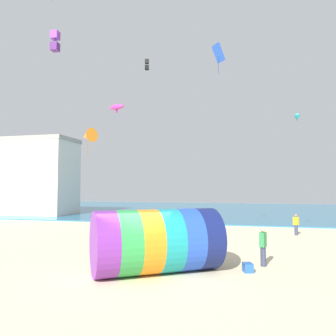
{
  "coord_description": "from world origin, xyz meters",
  "views": [
    {
      "loc": [
        4.25,
        -12.42,
        3.51
      ],
      "look_at": [
        0.6,
        2.65,
        4.4
      ],
      "focal_mm": 35.0,
      "sensor_mm": 36.0,
      "label": 1
    }
  ],
  "objects_px": {
    "kite_cyan_parafoil": "(297,116)",
    "bystander_near_water": "(103,222)",
    "giant_inflatable_tube": "(157,241)",
    "kite_black_box": "(147,65)",
    "kite_handler": "(263,246)",
    "kite_magenta_parafoil": "(117,107)",
    "kite_blue_diamond": "(218,53)",
    "cooler_box": "(248,268)",
    "kite_orange_delta": "(88,136)",
    "kite_purple_box": "(55,41)",
    "bystander_mid_beach": "(296,225)"
  },
  "relations": [
    {
      "from": "kite_blue_diamond",
      "to": "kite_cyan_parafoil",
      "type": "xyz_separation_m",
      "value": [
        5.36,
        1.28,
        -4.53
      ]
    },
    {
      "from": "kite_magenta_parafoil",
      "to": "bystander_near_water",
      "type": "distance_m",
      "value": 8.61
    },
    {
      "from": "giant_inflatable_tube",
      "to": "kite_blue_diamond",
      "type": "height_order",
      "value": "kite_blue_diamond"
    },
    {
      "from": "kite_handler",
      "to": "kite_orange_delta",
      "type": "distance_m",
      "value": 17.41
    },
    {
      "from": "kite_black_box",
      "to": "kite_cyan_parafoil",
      "type": "xyz_separation_m",
      "value": [
        12.61,
        -4.85,
        -6.64
      ]
    },
    {
      "from": "kite_orange_delta",
      "to": "bystander_near_water",
      "type": "bearing_deg",
      "value": -37.94
    },
    {
      "from": "giant_inflatable_tube",
      "to": "cooler_box",
      "type": "xyz_separation_m",
      "value": [
        3.61,
        1.03,
        -1.11
      ]
    },
    {
      "from": "giant_inflatable_tube",
      "to": "bystander_near_water",
      "type": "height_order",
      "value": "giant_inflatable_tube"
    },
    {
      "from": "kite_orange_delta",
      "to": "kite_cyan_parafoil",
      "type": "relative_size",
      "value": 2.12
    },
    {
      "from": "kite_orange_delta",
      "to": "bystander_near_water",
      "type": "height_order",
      "value": "kite_orange_delta"
    },
    {
      "from": "kite_black_box",
      "to": "kite_purple_box",
      "type": "bearing_deg",
      "value": -94.07
    },
    {
      "from": "kite_blue_diamond",
      "to": "bystander_near_water",
      "type": "bearing_deg",
      "value": -176.74
    },
    {
      "from": "bystander_mid_beach",
      "to": "kite_blue_diamond",
      "type": "bearing_deg",
      "value": -155.31
    },
    {
      "from": "kite_handler",
      "to": "kite_blue_diamond",
      "type": "xyz_separation_m",
      "value": [
        -2.52,
        7.79,
        12.13
      ]
    },
    {
      "from": "kite_handler",
      "to": "kite_purple_box",
      "type": "distance_m",
      "value": 15.08
    },
    {
      "from": "kite_handler",
      "to": "cooler_box",
      "type": "distance_m",
      "value": 1.5
    },
    {
      "from": "kite_black_box",
      "to": "bystander_near_water",
      "type": "distance_m",
      "value": 15.78
    },
    {
      "from": "kite_magenta_parafoil",
      "to": "giant_inflatable_tube",
      "type": "bearing_deg",
      "value": -55.5
    },
    {
      "from": "kite_orange_delta",
      "to": "kite_magenta_parafoil",
      "type": "xyz_separation_m",
      "value": [
        4.35,
        -4.41,
        1.1
      ]
    },
    {
      "from": "kite_blue_diamond",
      "to": "bystander_near_water",
      "type": "xyz_separation_m",
      "value": [
        -8.56,
        -0.49,
        -12.15
      ]
    },
    {
      "from": "kite_magenta_parafoil",
      "to": "cooler_box",
      "type": "height_order",
      "value": "kite_magenta_parafoil"
    },
    {
      "from": "kite_black_box",
      "to": "bystander_mid_beach",
      "type": "distance_m",
      "value": 19.43
    },
    {
      "from": "kite_cyan_parafoil",
      "to": "bystander_near_water",
      "type": "bearing_deg",
      "value": -172.76
    },
    {
      "from": "cooler_box",
      "to": "bystander_near_water",
      "type": "bearing_deg",
      "value": 140.97
    },
    {
      "from": "kite_magenta_parafoil",
      "to": "cooler_box",
      "type": "relative_size",
      "value": 2.36
    },
    {
      "from": "kite_blue_diamond",
      "to": "giant_inflatable_tube",
      "type": "bearing_deg",
      "value": -100.0
    },
    {
      "from": "kite_handler",
      "to": "kite_blue_diamond",
      "type": "bearing_deg",
      "value": 107.91
    },
    {
      "from": "kite_cyan_parafoil",
      "to": "cooler_box",
      "type": "height_order",
      "value": "kite_cyan_parafoil"
    },
    {
      "from": "kite_handler",
      "to": "kite_magenta_parafoil",
      "type": "xyz_separation_m",
      "value": [
        -8.92,
        4.6,
        7.86
      ]
    },
    {
      "from": "kite_purple_box",
      "to": "bystander_near_water",
      "type": "relative_size",
      "value": 0.68
    },
    {
      "from": "bystander_near_water",
      "to": "kite_blue_diamond",
      "type": "bearing_deg",
      "value": 3.26
    },
    {
      "from": "kite_cyan_parafoil",
      "to": "bystander_near_water",
      "type": "xyz_separation_m",
      "value": [
        -13.92,
        -1.77,
        -7.62
      ]
    },
    {
      "from": "kite_purple_box",
      "to": "kite_cyan_parafoil",
      "type": "height_order",
      "value": "kite_purple_box"
    },
    {
      "from": "kite_blue_diamond",
      "to": "cooler_box",
      "type": "distance_m",
      "value": 15.75
    },
    {
      "from": "giant_inflatable_tube",
      "to": "kite_magenta_parafoil",
      "type": "distance_m",
      "value": 11.1
    },
    {
      "from": "giant_inflatable_tube",
      "to": "kite_black_box",
      "type": "xyz_separation_m",
      "value": [
        -5.5,
        16.09,
        13.85
      ]
    },
    {
      "from": "cooler_box",
      "to": "kite_cyan_parafoil",
      "type": "bearing_deg",
      "value": 71.04
    },
    {
      "from": "bystander_near_water",
      "to": "cooler_box",
      "type": "xyz_separation_m",
      "value": [
        10.41,
        -8.44,
        -0.7
      ]
    },
    {
      "from": "bystander_near_water",
      "to": "bystander_mid_beach",
      "type": "bearing_deg",
      "value": 11.9
    },
    {
      "from": "kite_handler",
      "to": "kite_orange_delta",
      "type": "xyz_separation_m",
      "value": [
        -13.27,
        9.01,
        6.77
      ]
    },
    {
      "from": "kite_purple_box",
      "to": "cooler_box",
      "type": "relative_size",
      "value": 2.23
    },
    {
      "from": "kite_purple_box",
      "to": "kite_black_box",
      "type": "bearing_deg",
      "value": 85.93
    },
    {
      "from": "giant_inflatable_tube",
      "to": "kite_black_box",
      "type": "relative_size",
      "value": 5.37
    },
    {
      "from": "giant_inflatable_tube",
      "to": "kite_purple_box",
      "type": "distance_m",
      "value": 12.29
    },
    {
      "from": "kite_handler",
      "to": "bystander_mid_beach",
      "type": "bearing_deg",
      "value": 74.85
    },
    {
      "from": "kite_blue_diamond",
      "to": "kite_purple_box",
      "type": "height_order",
      "value": "kite_blue_diamond"
    },
    {
      "from": "kite_handler",
      "to": "kite_blue_diamond",
      "type": "distance_m",
      "value": 14.64
    },
    {
      "from": "kite_handler",
      "to": "kite_black_box",
      "type": "xyz_separation_m",
      "value": [
        -9.77,
        13.93,
        14.24
      ]
    },
    {
      "from": "giant_inflatable_tube",
      "to": "kite_cyan_parafoil",
      "type": "relative_size",
      "value": 5.48
    },
    {
      "from": "kite_purple_box",
      "to": "cooler_box",
      "type": "height_order",
      "value": "kite_purple_box"
    }
  ]
}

